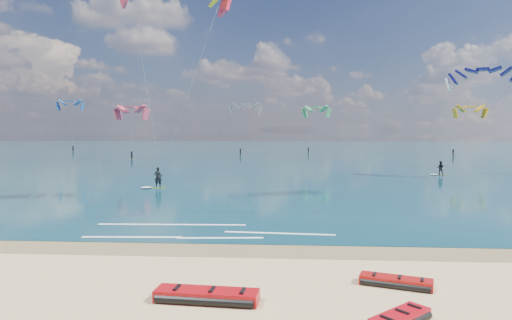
{
  "coord_description": "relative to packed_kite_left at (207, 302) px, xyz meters",
  "views": [
    {
      "loc": [
        5.15,
        -16.84,
        5.33
      ],
      "look_at": [
        3.53,
        8.0,
        3.7
      ],
      "focal_mm": 32.0,
      "sensor_mm": 36.0,
      "label": 1
    }
  ],
  "objects": [
    {
      "name": "wet_sand_strip",
      "position": [
        -2.72,
        6.09,
        0.0
      ],
      "size": [
        320.0,
        2.4,
        0.01
      ],
      "primitive_type": "cube",
      "color": "olive",
      "rests_on": "ground"
    },
    {
      "name": "sea",
      "position": [
        -2.72,
        107.09,
        0.02
      ],
      "size": [
        320.0,
        200.0,
        0.04
      ],
      "primitive_type": "cube",
      "color": "#0B363F",
      "rests_on": "ground"
    },
    {
      "name": "kitesurfer_main",
      "position": [
        -7.25,
        22.85,
        9.05
      ],
      "size": [
        10.8,
        11.38,
        17.77
      ],
      "rotation": [
        0.0,
        0.0,
        0.35
      ],
      "color": "#A5D018",
      "rests_on": "sea"
    },
    {
      "name": "kitesurfer_far",
      "position": [
        22.74,
        39.97,
        7.3
      ],
      "size": [
        10.1,
        5.59,
        13.64
      ],
      "rotation": [
        0.0,
        0.0,
        -0.19
      ],
      "color": "gold",
      "rests_on": "sea"
    },
    {
      "name": "packed_kite_left",
      "position": [
        0.0,
        0.0,
        0.0
      ],
      "size": [
        3.55,
        1.51,
        0.44
      ],
      "primitive_type": null,
      "rotation": [
        0.0,
        0.0,
        -0.09
      ],
      "color": "#AC090E",
      "rests_on": "ground"
    },
    {
      "name": "distant_kites",
      "position": [
        -7.99,
        80.61,
        5.28
      ],
      "size": [
        92.91,
        30.27,
        12.25
      ],
      "color": "gray",
      "rests_on": "ground"
    },
    {
      "name": "packed_kite_mid",
      "position": [
        6.21,
        1.81,
        0.0
      ],
      "size": [
        2.78,
        1.8,
        0.37
      ],
      "primitive_type": null,
      "rotation": [
        0.0,
        0.0,
        -0.33
      ],
      "color": "#A30E0B",
      "rests_on": "ground"
    },
    {
      "name": "ground",
      "position": [
        -2.72,
        43.09,
        0.0
      ],
      "size": [
        320.0,
        320.0,
        0.0
      ],
      "primitive_type": "plane",
      "color": "tan",
      "rests_on": "ground"
    },
    {
      "name": "shoreline_foam",
      "position": [
        -2.13,
        9.55,
        0.04
      ],
      "size": [
        13.1,
        3.62,
        0.01
      ],
      "color": "white",
      "rests_on": "ground"
    }
  ]
}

